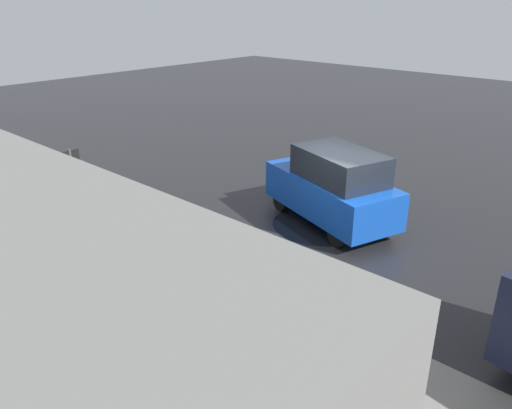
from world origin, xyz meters
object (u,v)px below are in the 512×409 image
object	(u,v)px
moving_hatchback	(333,187)
fire_hydrant	(159,234)
pedestrian	(130,214)
sign_post	(74,183)

from	to	relation	value
moving_hatchback	fire_hydrant	bearing A→B (deg)	61.67
moving_hatchback	pedestrian	world-z (taller)	moving_hatchback
moving_hatchback	fire_hydrant	xyz separation A→B (m)	(2.18, 4.05, -0.63)
fire_hydrant	sign_post	size ratio (longest dim) A/B	0.33
moving_hatchback	sign_post	distance (m)	6.45
sign_post	moving_hatchback	bearing A→B (deg)	-126.83
moving_hatchback	sign_post	world-z (taller)	sign_post
fire_hydrant	pedestrian	world-z (taller)	pedestrian
moving_hatchback	fire_hydrant	distance (m)	4.64
fire_hydrant	pedestrian	bearing A→B (deg)	7.13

